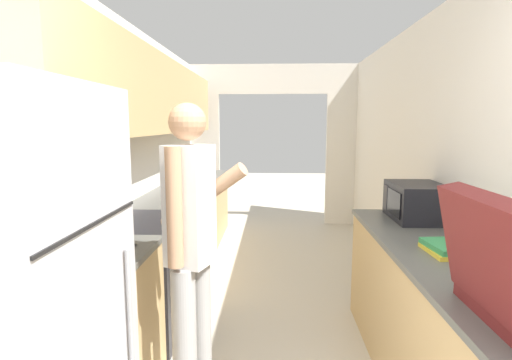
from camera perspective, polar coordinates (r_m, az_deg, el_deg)
name	(u,v)px	position (r m, az deg, el deg)	size (l,w,h in m)	color
wall_left	(127,131)	(3.62, -17.90, 6.67)	(0.38, 7.85, 2.50)	white
wall_right	(452,171)	(3.25, 26.18, 1.14)	(0.06, 7.85, 2.50)	white
wall_far_with_doorway	(273,133)	(6.32, 2.39, 6.70)	(2.99, 0.06, 2.50)	white
counter_left	(179,232)	(4.40, -10.96, -7.27)	(0.62, 4.36, 0.88)	tan
counter_right	(446,331)	(2.62, 25.52, -18.90)	(0.62, 2.35, 0.88)	tan
refrigerator	(7,324)	(1.80, -31.97, -17.05)	(0.72, 0.77, 1.74)	#B7B7BC
range_oven	(140,277)	(3.23, -16.24, -13.10)	(0.66, 0.76, 1.02)	black
person	(190,251)	(2.20, -9.34, -9.98)	(0.54, 0.45, 1.70)	#9E9E9E
microwave	(417,202)	(3.21, 21.98, -2.88)	(0.37, 0.51, 0.27)	black
book_stack	(450,248)	(2.49, 25.96, -8.78)	(0.26, 0.30, 0.05)	gold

